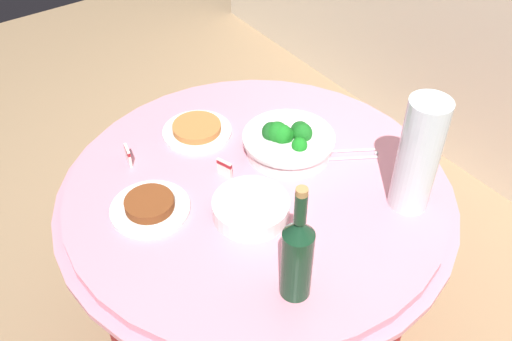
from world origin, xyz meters
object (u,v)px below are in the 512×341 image
(broccoli_bowl, at_px, (288,141))
(serving_tongs, at_px, (353,154))
(plate_stack, at_px, (251,208))
(food_plate_stir_fry, at_px, (150,206))
(decorative_fruit_vase, at_px, (417,161))
(food_plate_peanuts, at_px, (197,130))
(wine_bottle, at_px, (297,256))
(label_placard_mid, at_px, (224,168))
(label_placard_front, at_px, (128,154))

(broccoli_bowl, bearing_deg, serving_tongs, 50.35)
(plate_stack, xyz_separation_m, food_plate_stir_fry, (-0.17, -0.22, -0.01))
(broccoli_bowl, xyz_separation_m, food_plate_stir_fry, (-0.02, -0.46, -0.03))
(broccoli_bowl, xyz_separation_m, decorative_fruit_vase, (0.37, 0.14, 0.11))
(food_plate_peanuts, bearing_deg, wine_bottle, -10.84)
(plate_stack, bearing_deg, food_plate_peanuts, 170.33)
(label_placard_mid, bearing_deg, decorative_fruit_vase, 42.39)
(plate_stack, height_order, food_plate_peanuts, plate_stack)
(broccoli_bowl, xyz_separation_m, label_placard_front, (-0.24, -0.42, -0.01))
(broccoli_bowl, distance_m, food_plate_peanuts, 0.30)
(serving_tongs, relative_size, label_placard_mid, 2.91)
(food_plate_stir_fry, xyz_separation_m, label_placard_mid, (-0.00, 0.24, 0.02))
(serving_tongs, distance_m, food_plate_stir_fry, 0.63)
(food_plate_stir_fry, bearing_deg, label_placard_front, 168.86)
(serving_tongs, height_order, label_placard_mid, label_placard_mid)
(broccoli_bowl, relative_size, label_placard_front, 5.09)
(serving_tongs, bearing_deg, food_plate_stir_fry, -103.60)
(decorative_fruit_vase, height_order, food_plate_peanuts, decorative_fruit_vase)
(wine_bottle, relative_size, food_plate_peanuts, 1.53)
(plate_stack, height_order, label_placard_mid, label_placard_mid)
(broccoli_bowl, height_order, wine_bottle, wine_bottle)
(decorative_fruit_vase, bearing_deg, label_placard_front, -137.52)
(serving_tongs, bearing_deg, food_plate_peanuts, -138.21)
(plate_stack, distance_m, food_plate_peanuts, 0.40)
(food_plate_stir_fry, xyz_separation_m, food_plate_peanuts, (-0.22, 0.28, -0.00))
(label_placard_front, bearing_deg, wine_bottle, 9.72)
(wine_bottle, xyz_separation_m, decorative_fruit_vase, (-0.05, 0.44, 0.02))
(food_plate_stir_fry, bearing_deg, decorative_fruit_vase, 57.05)
(food_plate_peanuts, relative_size, label_placard_front, 4.00)
(serving_tongs, bearing_deg, plate_stack, -86.33)
(food_plate_stir_fry, bearing_deg, serving_tongs, 76.40)
(plate_stack, height_order, decorative_fruit_vase, decorative_fruit_vase)
(broccoli_bowl, bearing_deg, food_plate_peanuts, -143.89)
(plate_stack, distance_m, label_placard_mid, 0.18)
(label_placard_mid, bearing_deg, wine_bottle, -11.26)
(broccoli_bowl, distance_m, food_plate_stir_fry, 0.46)
(decorative_fruit_vase, distance_m, label_placard_mid, 0.54)
(food_plate_stir_fry, distance_m, label_placard_mid, 0.24)
(plate_stack, bearing_deg, broccoli_bowl, 121.99)
(serving_tongs, height_order, food_plate_stir_fry, food_plate_stir_fry)
(food_plate_stir_fry, xyz_separation_m, label_placard_front, (-0.22, 0.04, 0.02))
(decorative_fruit_vase, height_order, serving_tongs, decorative_fruit_vase)
(food_plate_peanuts, distance_m, label_placard_front, 0.24)
(label_placard_mid, bearing_deg, broccoli_bowl, 84.31)
(plate_stack, distance_m, food_plate_stir_fry, 0.28)
(broccoli_bowl, bearing_deg, wine_bottle, -35.90)
(label_placard_front, bearing_deg, decorative_fruit_vase, 42.48)
(food_plate_peanuts, bearing_deg, label_placard_front, -89.24)
(serving_tongs, distance_m, food_plate_peanuts, 0.50)
(plate_stack, relative_size, serving_tongs, 1.31)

